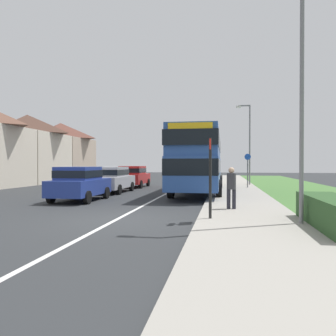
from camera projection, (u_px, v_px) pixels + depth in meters
ground_plane at (116, 220)px, 10.75m from camera, size 120.00×120.00×0.00m
lane_marking_centre at (162, 196)px, 18.64m from camera, size 0.14×60.00×0.01m
pavement_near_side at (240, 200)px, 15.99m from camera, size 3.20×68.00×0.12m
grass_verge_seaward at (336, 202)px, 15.28m from camera, size 6.00×68.00×0.08m
roadside_hedge at (334, 214)px, 8.91m from camera, size 1.10×4.00×0.90m
double_decker_bus at (199, 158)px, 20.36m from camera, size 2.80×11.17×3.70m
parked_car_blue at (80, 182)px, 16.20m from camera, size 1.95×3.91×1.66m
parked_car_silver at (112, 178)px, 20.92m from camera, size 1.96×4.40×1.60m
parked_car_red at (133, 176)px, 25.78m from camera, size 1.99×3.99×1.63m
pedestrian_at_stop at (231, 186)px, 12.48m from camera, size 0.34×0.34×1.67m
bus_stop_sign at (210, 172)px, 10.30m from camera, size 0.09×0.52×2.60m
cycle_route_sign at (248, 169)px, 23.81m from camera, size 0.44×0.08×2.52m
street_lamp_near at (298, 67)px, 9.42m from camera, size 1.14×0.20×7.92m
street_lamp_mid at (248, 139)px, 27.07m from camera, size 1.14×0.20×6.56m
house_terrace_far_side at (5, 147)px, 28.54m from camera, size 6.02×26.15×6.47m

